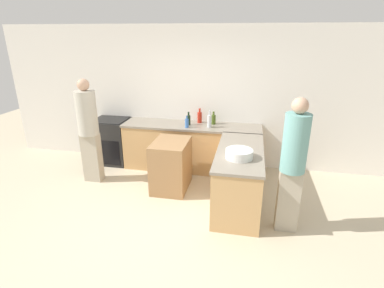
{
  "coord_description": "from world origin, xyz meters",
  "views": [
    {
      "loc": [
        1.08,
        -3.44,
        2.55
      ],
      "look_at": [
        0.24,
        0.77,
        0.94
      ],
      "focal_mm": 28.0,
      "sensor_mm": 36.0,
      "label": 1
    }
  ],
  "objects_px": {
    "range_oven": "(112,141)",
    "person_by_range": "(88,128)",
    "olive_oil_bottle": "(213,119)",
    "water_bottle_blue": "(187,123)",
    "island_table": "(171,165)",
    "person_at_peninsula": "(293,162)",
    "hot_sauce_bottle": "(200,117)",
    "wine_bottle_dark": "(189,120)",
    "mixing_bowl": "(239,154)",
    "vinegar_bottle_clear": "(209,121)"
  },
  "relations": [
    {
      "from": "range_oven",
      "to": "person_by_range",
      "type": "xyz_separation_m",
      "value": [
        0.02,
        -0.86,
        0.55
      ]
    },
    {
      "from": "olive_oil_bottle",
      "to": "water_bottle_blue",
      "type": "bearing_deg",
      "value": -144.93
    },
    {
      "from": "island_table",
      "to": "person_at_peninsula",
      "type": "xyz_separation_m",
      "value": [
        1.84,
        -0.81,
        0.58
      ]
    },
    {
      "from": "hot_sauce_bottle",
      "to": "person_at_peninsula",
      "type": "bearing_deg",
      "value": -50.6
    },
    {
      "from": "wine_bottle_dark",
      "to": "person_at_peninsula",
      "type": "height_order",
      "value": "person_at_peninsula"
    },
    {
      "from": "mixing_bowl",
      "to": "person_at_peninsula",
      "type": "relative_size",
      "value": 0.21
    },
    {
      "from": "mixing_bowl",
      "to": "vinegar_bottle_clear",
      "type": "xyz_separation_m",
      "value": [
        -0.61,
        1.35,
        0.06
      ]
    },
    {
      "from": "mixing_bowl",
      "to": "person_by_range",
      "type": "height_order",
      "value": "person_by_range"
    },
    {
      "from": "wine_bottle_dark",
      "to": "range_oven",
      "type": "bearing_deg",
      "value": 179.1
    },
    {
      "from": "vinegar_bottle_clear",
      "to": "water_bottle_blue",
      "type": "bearing_deg",
      "value": -168.3
    },
    {
      "from": "wine_bottle_dark",
      "to": "person_at_peninsula",
      "type": "relative_size",
      "value": 0.14
    },
    {
      "from": "mixing_bowl",
      "to": "olive_oil_bottle",
      "type": "xyz_separation_m",
      "value": [
        -0.57,
        1.58,
        0.03
      ]
    },
    {
      "from": "olive_oil_bottle",
      "to": "person_at_peninsula",
      "type": "relative_size",
      "value": 0.13
    },
    {
      "from": "island_table",
      "to": "wine_bottle_dark",
      "type": "relative_size",
      "value": 3.4
    },
    {
      "from": "island_table",
      "to": "water_bottle_blue",
      "type": "xyz_separation_m",
      "value": [
        0.13,
        0.69,
        0.56
      ]
    },
    {
      "from": "vinegar_bottle_clear",
      "to": "wine_bottle_dark",
      "type": "distance_m",
      "value": 0.42
    },
    {
      "from": "person_by_range",
      "to": "person_at_peninsula",
      "type": "bearing_deg",
      "value": -14.11
    },
    {
      "from": "island_table",
      "to": "mixing_bowl",
      "type": "xyz_separation_m",
      "value": [
        1.15,
        -0.57,
        0.53
      ]
    },
    {
      "from": "vinegar_bottle_clear",
      "to": "person_by_range",
      "type": "height_order",
      "value": "person_by_range"
    },
    {
      "from": "island_table",
      "to": "olive_oil_bottle",
      "type": "height_order",
      "value": "olive_oil_bottle"
    },
    {
      "from": "water_bottle_blue",
      "to": "person_at_peninsula",
      "type": "distance_m",
      "value": 2.28
    },
    {
      "from": "person_by_range",
      "to": "wine_bottle_dark",
      "type": "bearing_deg",
      "value": 27.66
    },
    {
      "from": "water_bottle_blue",
      "to": "olive_oil_bottle",
      "type": "bearing_deg",
      "value": 35.07
    },
    {
      "from": "vinegar_bottle_clear",
      "to": "hot_sauce_bottle",
      "type": "bearing_deg",
      "value": 129.83
    },
    {
      "from": "water_bottle_blue",
      "to": "person_at_peninsula",
      "type": "bearing_deg",
      "value": -41.39
    },
    {
      "from": "mixing_bowl",
      "to": "island_table",
      "type": "bearing_deg",
      "value": 153.46
    },
    {
      "from": "person_by_range",
      "to": "range_oven",
      "type": "bearing_deg",
      "value": 91.64
    },
    {
      "from": "range_oven",
      "to": "vinegar_bottle_clear",
      "type": "bearing_deg",
      "value": -2.87
    },
    {
      "from": "hot_sauce_bottle",
      "to": "mixing_bowl",
      "type": "bearing_deg",
      "value": -62.53
    },
    {
      "from": "wine_bottle_dark",
      "to": "olive_oil_bottle",
      "type": "bearing_deg",
      "value": 19.09
    },
    {
      "from": "water_bottle_blue",
      "to": "hot_sauce_bottle",
      "type": "relative_size",
      "value": 0.79
    },
    {
      "from": "person_at_peninsula",
      "to": "mixing_bowl",
      "type": "bearing_deg",
      "value": 160.69
    },
    {
      "from": "person_by_range",
      "to": "person_at_peninsula",
      "type": "xyz_separation_m",
      "value": [
        3.3,
        -0.83,
        0.0
      ]
    },
    {
      "from": "wine_bottle_dark",
      "to": "person_by_range",
      "type": "relative_size",
      "value": 0.14
    },
    {
      "from": "olive_oil_bottle",
      "to": "person_at_peninsula",
      "type": "bearing_deg",
      "value": -55.39
    },
    {
      "from": "olive_oil_bottle",
      "to": "water_bottle_blue",
      "type": "relative_size",
      "value": 1.11
    },
    {
      "from": "mixing_bowl",
      "to": "wine_bottle_dark",
      "type": "distance_m",
      "value": 1.75
    },
    {
      "from": "mixing_bowl",
      "to": "olive_oil_bottle",
      "type": "distance_m",
      "value": 1.68
    },
    {
      "from": "water_bottle_blue",
      "to": "mixing_bowl",
      "type": "bearing_deg",
      "value": -51.09
    },
    {
      "from": "olive_oil_bottle",
      "to": "wine_bottle_dark",
      "type": "bearing_deg",
      "value": -160.91
    },
    {
      "from": "olive_oil_bottle",
      "to": "wine_bottle_dark",
      "type": "height_order",
      "value": "wine_bottle_dark"
    },
    {
      "from": "mixing_bowl",
      "to": "water_bottle_blue",
      "type": "relative_size",
      "value": 1.74
    },
    {
      "from": "wine_bottle_dark",
      "to": "person_by_range",
      "type": "height_order",
      "value": "person_by_range"
    },
    {
      "from": "island_table",
      "to": "water_bottle_blue",
      "type": "bearing_deg",
      "value": 79.43
    },
    {
      "from": "island_table",
      "to": "person_by_range",
      "type": "relative_size",
      "value": 0.46
    },
    {
      "from": "island_table",
      "to": "hot_sauce_bottle",
      "type": "xyz_separation_m",
      "value": [
        0.3,
        1.05,
        0.58
      ]
    },
    {
      "from": "hot_sauce_bottle",
      "to": "person_at_peninsula",
      "type": "relative_size",
      "value": 0.15
    },
    {
      "from": "olive_oil_bottle",
      "to": "vinegar_bottle_clear",
      "type": "relative_size",
      "value": 0.77
    },
    {
      "from": "range_oven",
      "to": "olive_oil_bottle",
      "type": "xyz_separation_m",
      "value": [
        2.07,
        0.13,
        0.54
      ]
    },
    {
      "from": "range_oven",
      "to": "water_bottle_blue",
      "type": "xyz_separation_m",
      "value": [
        1.62,
        -0.19,
        0.53
      ]
    }
  ]
}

